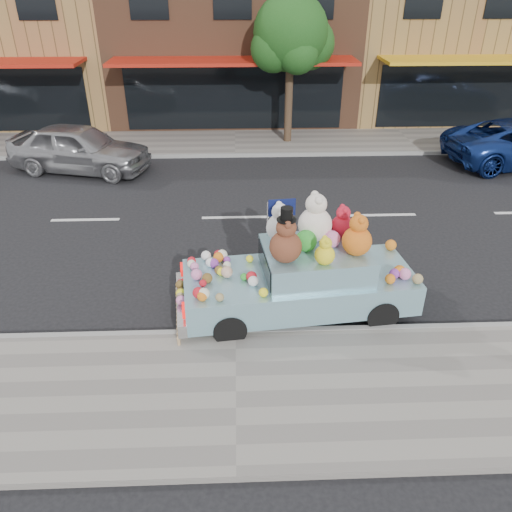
{
  "coord_description": "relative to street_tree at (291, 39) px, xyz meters",
  "views": [
    {
      "loc": [
        0.1,
        -12.15,
        5.79
      ],
      "look_at": [
        0.4,
        -4.27,
        1.25
      ],
      "focal_mm": 35.0,
      "sensor_mm": 36.0,
      "label": 1
    }
  ],
  "objects": [
    {
      "name": "storefront_mid",
      "position": [
        -2.03,
        5.42,
        -0.05
      ],
      "size": [
        10.0,
        9.8,
        7.3
      ],
      "color": "brown",
      "rests_on": "ground"
    },
    {
      "name": "art_car",
      "position": [
        -0.78,
        -10.78,
        -2.86
      ],
      "size": [
        4.65,
        2.23,
        2.37
      ],
      "rotation": [
        0.0,
        0.0,
        0.11
      ],
      "color": "black",
      "rests_on": "ground"
    },
    {
      "name": "street_tree",
      "position": [
        0.0,
        0.0,
        0.0
      ],
      "size": [
        3.0,
        2.7,
        5.22
      ],
      "color": "#38281C",
      "rests_on": "ground"
    },
    {
      "name": "ground",
      "position": [
        -2.03,
        -6.55,
        -3.69
      ],
      "size": [
        120.0,
        120.0,
        0.0
      ],
      "primitive_type": "plane",
      "color": "black",
      "rests_on": "ground"
    },
    {
      "name": "far_kerb",
      "position": [
        -2.03,
        -1.55,
        -3.63
      ],
      "size": [
        60.0,
        0.12,
        0.13
      ],
      "primitive_type": "cube",
      "color": "gray",
      "rests_on": "ground"
    },
    {
      "name": "near_kerb",
      "position": [
        -2.03,
        -11.55,
        -3.63
      ],
      "size": [
        60.0,
        0.12,
        0.13
      ],
      "primitive_type": "cube",
      "color": "gray",
      "rests_on": "ground"
    },
    {
      "name": "car_silver",
      "position": [
        -7.06,
        -2.79,
        -2.92
      ],
      "size": [
        4.86,
        2.91,
        1.55
      ],
      "primitive_type": "imported",
      "rotation": [
        0.0,
        0.0,
        1.32
      ],
      "color": "#A1A1A5",
      "rests_on": "ground"
    },
    {
      "name": "near_sidewalk",
      "position": [
        -2.03,
        -13.05,
        -3.63
      ],
      "size": [
        60.0,
        3.0,
        0.12
      ],
      "primitive_type": "cube",
      "color": "gray",
      "rests_on": "ground"
    },
    {
      "name": "far_sidewalk",
      "position": [
        -2.03,
        -0.05,
        -3.63
      ],
      "size": [
        60.0,
        3.0,
        0.12
      ],
      "primitive_type": "cube",
      "color": "gray",
      "rests_on": "ground"
    },
    {
      "name": "storefront_left",
      "position": [
        -12.03,
        5.42,
        -0.05
      ],
      "size": [
        10.0,
        9.8,
        7.3
      ],
      "color": "olive",
      "rests_on": "ground"
    },
    {
      "name": "storefront_right",
      "position": [
        7.97,
        5.42,
        -0.05
      ],
      "size": [
        10.0,
        9.8,
        7.3
      ],
      "color": "olive",
      "rests_on": "ground"
    }
  ]
}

